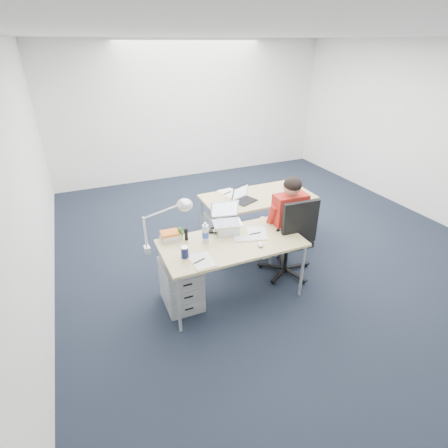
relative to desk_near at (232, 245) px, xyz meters
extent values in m
plane|color=black|center=(1.01, 0.78, -0.68)|extent=(7.00, 7.00, 0.00)
cube|color=silver|center=(1.01, 4.28, 0.72)|extent=(6.00, 0.02, 2.80)
cube|color=silver|center=(-1.99, 0.78, 0.72)|extent=(0.02, 7.00, 2.80)
cube|color=silver|center=(4.01, 0.78, 0.72)|extent=(0.02, 7.00, 2.80)
cube|color=white|center=(1.01, 0.78, 2.12)|extent=(6.00, 7.00, 0.01)
cube|color=tan|center=(0.00, 0.00, 0.03)|extent=(1.60, 0.80, 0.03)
cylinder|color=#B7BABC|center=(-0.75, -0.35, -0.33)|extent=(0.04, 0.04, 0.70)
cylinder|color=#B7BABC|center=(0.75, -0.35, -0.33)|extent=(0.04, 0.04, 0.70)
cylinder|color=#B7BABC|center=(-0.75, 0.35, -0.33)|extent=(0.04, 0.04, 0.70)
cylinder|color=#B7BABC|center=(0.75, 0.35, -0.33)|extent=(0.04, 0.04, 0.70)
cube|color=tan|center=(0.89, 1.05, 0.03)|extent=(1.60, 0.80, 0.03)
cylinder|color=#B7BABC|center=(0.14, 0.70, -0.33)|extent=(0.04, 0.04, 0.70)
cylinder|color=#B7BABC|center=(1.64, 0.70, -0.33)|extent=(0.04, 0.04, 0.70)
cylinder|color=#B7BABC|center=(0.14, 1.40, -0.33)|extent=(0.04, 0.04, 0.70)
cylinder|color=#B7BABC|center=(1.64, 1.40, -0.33)|extent=(0.04, 0.04, 0.70)
cylinder|color=black|center=(0.85, 0.14, -0.41)|extent=(0.05, 0.05, 0.43)
cube|color=black|center=(0.85, 0.14, -0.19)|extent=(0.50, 0.50, 0.08)
cube|color=black|center=(0.83, -0.10, 0.16)|extent=(0.46, 0.08, 0.54)
cube|color=#A42017|center=(0.85, 0.15, 0.14)|extent=(0.42, 0.23, 0.56)
sphere|color=tan|center=(0.85, 0.15, 0.53)|extent=(0.22, 0.22, 0.22)
cube|color=#A6A8AB|center=(-0.60, 0.07, -0.41)|extent=(0.40, 0.50, 0.55)
cube|color=#A6A8AB|center=(0.29, 0.94, -0.41)|extent=(0.40, 0.50, 0.55)
cube|color=white|center=(0.19, -0.01, 0.05)|extent=(0.34, 0.22, 0.02)
ellipsoid|color=white|center=(0.25, -0.20, 0.07)|extent=(0.10, 0.12, 0.04)
cylinder|color=#161C46|center=(-0.58, -0.09, 0.11)|extent=(0.08, 0.08, 0.13)
cylinder|color=silver|center=(-0.27, 0.12, 0.17)|extent=(0.10, 0.10, 0.24)
cube|color=silver|center=(-0.62, 0.33, 0.09)|extent=(0.24, 0.20, 0.10)
cube|color=black|center=(-0.46, 0.24, 0.12)|extent=(0.05, 0.04, 0.15)
cube|color=#EAD387|center=(-0.45, -0.24, 0.05)|extent=(0.22, 0.31, 0.01)
cube|color=#EAD387|center=(0.34, 0.05, 0.05)|extent=(0.30, 0.36, 0.01)
cylinder|color=white|center=(1.55, 1.08, 0.09)|extent=(0.07, 0.07, 0.09)
cube|color=white|center=(0.54, 1.29, 0.05)|extent=(0.28, 0.36, 0.01)
camera|label=1|loc=(-1.43, -3.07, 2.05)|focal=28.00mm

